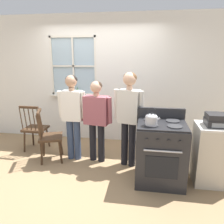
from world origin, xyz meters
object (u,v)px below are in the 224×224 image
at_px(kettle, 151,119).
at_px(person_adult_right, 129,111).
at_px(chair_near_wall, 50,137).
at_px(stove, 160,152).
at_px(chair_by_window, 35,129).
at_px(side_counter, 213,154).
at_px(stereo, 218,120).
at_px(person_teen_center, 97,114).
at_px(person_elderly_left, 72,110).
at_px(potted_plant, 77,93).

bearing_deg(kettle, person_adult_right, 122.71).
xyz_separation_m(chair_near_wall, stove, (1.93, -0.39, 0.03)).
bearing_deg(chair_near_wall, stove, -121.18).
height_order(chair_by_window, chair_near_wall, same).
bearing_deg(side_counter, stereo, -90.00).
height_order(chair_by_window, person_teen_center, person_teen_center).
xyz_separation_m(kettle, stereo, (0.94, 0.21, -0.04)).
bearing_deg(stereo, kettle, -167.47).
relative_size(person_elderly_left, person_teen_center, 1.06).
distance_m(chair_by_window, person_adult_right, 2.00).
bearing_deg(kettle, chair_near_wall, 163.59).
distance_m(person_adult_right, kettle, 0.66).
height_order(person_teen_center, potted_plant, person_teen_center).
bearing_deg(side_counter, stove, -172.84).
height_order(person_adult_right, stove, person_adult_right).
bearing_deg(chair_by_window, person_adult_right, 171.22).
bearing_deg(person_adult_right, potted_plant, 154.36).
distance_m(person_elderly_left, side_counter, 2.39).
bearing_deg(stove, potted_plant, 139.66).
bearing_deg(chair_near_wall, potted_plant, -29.74).
bearing_deg(side_counter, potted_plant, 151.26).
bearing_deg(stove, stereo, 5.65).
relative_size(person_teen_center, potted_plant, 7.04).
relative_size(person_adult_right, stove, 1.49).
xyz_separation_m(person_elderly_left, potted_plant, (-0.22, 0.97, 0.14)).
relative_size(person_teen_center, stereo, 4.27).
distance_m(chair_near_wall, person_elderly_left, 0.65).
xyz_separation_m(person_teen_center, potted_plant, (-0.66, 0.98, 0.20)).
height_order(chair_near_wall, stereo, stereo).
height_order(chair_by_window, stereo, stereo).
bearing_deg(chair_near_wall, side_counter, -115.92).
height_order(person_elderly_left, stove, person_elderly_left).
distance_m(person_elderly_left, person_teen_center, 0.44).
relative_size(chair_by_window, person_adult_right, 0.59).
height_order(chair_near_wall, person_adult_right, person_adult_right).
distance_m(kettle, stereo, 0.96).
distance_m(person_elderly_left, stereo, 2.34).
xyz_separation_m(chair_by_window, side_counter, (3.19, -0.66, 0.01)).
bearing_deg(person_teen_center, kettle, -24.90).
relative_size(person_teen_center, person_adult_right, 0.90).
bearing_deg(person_adult_right, chair_by_window, -174.97).
bearing_deg(person_adult_right, chair_near_wall, -163.64).
xyz_separation_m(stove, potted_plant, (-1.74, 1.48, 0.60)).
bearing_deg(kettle, stereo, 12.53).
height_order(chair_near_wall, stove, stove).
bearing_deg(person_teen_center, chair_near_wall, -163.36).
xyz_separation_m(chair_by_window, stove, (2.41, -0.76, 0.03)).
relative_size(chair_by_window, person_teen_center, 0.65).
height_order(chair_near_wall, kettle, kettle).
height_order(person_elderly_left, person_teen_center, person_elderly_left).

